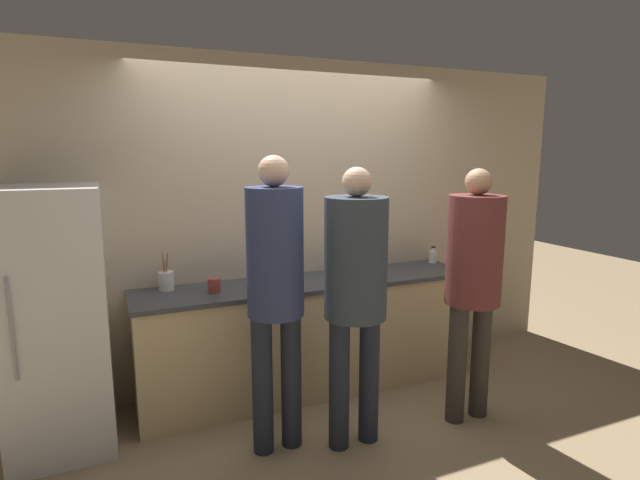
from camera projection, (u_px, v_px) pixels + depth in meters
The scene contains 12 objects.
ground_plane at pixel (327, 406), 3.73m from camera, with size 14.00×14.00×0.00m, color #9E8460.
wall_back at pixel (296, 223), 4.07m from camera, with size 5.20×0.06×2.60m.
counter at pixel (310, 334), 3.96m from camera, with size 2.67×0.61×0.89m.
refrigerator at pixel (56, 320), 3.13m from camera, with size 0.60×0.74×1.67m.
person_left at pixel (275, 280), 3.02m from camera, with size 0.35×0.35×1.86m.
person_center at pixel (356, 280), 3.08m from camera, with size 0.39×0.39×1.79m.
person_right at pixel (474, 271), 3.39m from camera, with size 0.38×0.38×1.77m.
fruit_bowl at pixel (350, 271), 3.97m from camera, with size 0.27×0.27×0.13m.
utensil_crock at pixel (166, 280), 3.59m from camera, with size 0.11×0.11×0.27m.
bottle_green at pixel (378, 267), 3.92m from camera, with size 0.06×0.06×0.23m.
bottle_clear at pixel (433, 256), 4.49m from camera, with size 0.07×0.07×0.15m.
cup_red at pixel (214, 285), 3.53m from camera, with size 0.09×0.09×0.10m.
Camera 1 is at (-1.42, -3.15, 1.87)m, focal length 28.00 mm.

